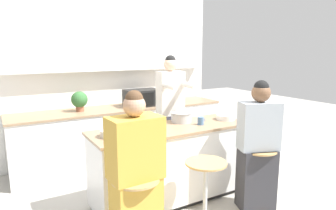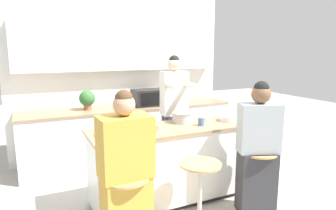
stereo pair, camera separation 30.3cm
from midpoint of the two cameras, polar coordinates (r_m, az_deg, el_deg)
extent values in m
plane|color=#B2ADA3|center=(3.78, -1.88, -17.51)|extent=(16.00, 16.00, 0.00)
cube|color=silver|center=(5.07, -12.14, 5.41)|extent=(3.59, 0.06, 2.70)
cube|color=white|center=(4.94, -11.94, 10.81)|extent=(3.31, 0.16, 0.75)
cube|color=white|center=(4.88, -10.30, -5.72)|extent=(3.31, 0.67, 0.86)
cube|color=#937556|center=(4.77, -10.47, -0.58)|extent=(3.34, 0.70, 0.03)
cube|color=black|center=(3.77, -1.88, -17.11)|extent=(1.76, 0.53, 0.06)
cube|color=white|center=(3.59, -1.92, -10.97)|extent=(1.84, 0.61, 0.81)
cube|color=#937556|center=(3.46, -1.97, -4.51)|extent=(1.88, 0.65, 0.03)
cylinder|color=tan|center=(2.66, -9.55, -13.86)|extent=(0.41, 0.41, 0.02)
cylinder|color=#B7BABC|center=(3.12, 4.23, -16.80)|extent=(0.04, 0.04, 0.66)
cylinder|color=tan|center=(2.98, 4.32, -10.98)|extent=(0.41, 0.41, 0.02)
cylinder|color=tan|center=(3.73, 13.97, -18.15)|extent=(0.38, 0.38, 0.01)
cylinder|color=#B7BABC|center=(3.58, 14.21, -13.39)|extent=(0.04, 0.04, 0.66)
cylinder|color=tan|center=(3.46, 14.46, -8.22)|extent=(0.41, 0.41, 0.02)
cube|color=#383842|center=(4.18, -1.66, -7.96)|extent=(0.31, 0.25, 0.91)
cube|color=silver|center=(4.01, -1.72, 2.25)|extent=(0.36, 0.26, 0.59)
cylinder|color=silver|center=(3.69, -2.03, 3.56)|extent=(0.10, 0.33, 0.07)
cylinder|color=silver|center=(3.80, 1.72, 3.76)|extent=(0.10, 0.33, 0.07)
sphere|color=#DBB293|center=(3.97, -1.75, 7.74)|extent=(0.20, 0.20, 0.18)
sphere|color=black|center=(3.97, -1.75, 8.46)|extent=(0.16, 0.16, 0.14)
cube|color=gold|center=(2.57, -9.69, -8.07)|extent=(0.45, 0.30, 0.54)
sphere|color=tan|center=(2.48, -9.95, -0.11)|extent=(0.20, 0.20, 0.19)
sphere|color=#513823|center=(2.47, -9.98, 1.07)|extent=(0.16, 0.16, 0.15)
cube|color=#333338|center=(3.56, 14.07, -13.50)|extent=(0.45, 0.39, 0.70)
cube|color=#9EA8B2|center=(3.36, 14.53, -3.92)|extent=(0.48, 0.36, 0.53)
sphere|color=brown|center=(3.29, 14.82, 2.23)|extent=(0.26, 0.26, 0.20)
sphere|color=black|center=(3.28, 14.86, 3.19)|extent=(0.21, 0.21, 0.16)
cylinder|color=#B7BABC|center=(3.68, 0.22, -2.41)|extent=(0.25, 0.25, 0.12)
cylinder|color=#B7BABC|center=(3.67, 0.22, -1.46)|extent=(0.27, 0.27, 0.01)
cylinder|color=#B7BABC|center=(3.60, -1.85, -2.10)|extent=(0.05, 0.01, 0.01)
cylinder|color=#B7BABC|center=(3.75, 2.20, -1.59)|extent=(0.05, 0.01, 0.01)
cylinder|color=white|center=(3.86, 8.76, -2.32)|extent=(0.24, 0.24, 0.06)
cylinder|color=silver|center=(3.16, -13.53, -5.28)|extent=(0.22, 0.22, 0.07)
cylinder|color=#4C7099|center=(3.56, 3.81, -3.05)|extent=(0.08, 0.08, 0.10)
torus|color=#4C7099|center=(3.59, 4.47, -2.88)|extent=(0.04, 0.01, 0.04)
cylinder|color=#DB4C51|center=(3.18, -5.15, -4.75)|extent=(0.07, 0.07, 0.09)
torus|color=#DB4C51|center=(3.20, -4.38, -4.56)|extent=(0.04, 0.01, 0.04)
ellipsoid|color=yellow|center=(3.44, -9.39, -4.04)|extent=(0.13, 0.05, 0.06)
ellipsoid|color=yellow|center=(3.46, -10.13, -3.97)|extent=(0.10, 0.12, 0.06)
ellipsoid|color=yellow|center=(3.48, -9.10, -3.85)|extent=(0.11, 0.12, 0.06)
cube|color=black|center=(4.82, -6.78, 1.40)|extent=(0.53, 0.36, 0.26)
cube|color=black|center=(4.64, -6.42, 1.05)|extent=(0.33, 0.01, 0.20)
cube|color=black|center=(4.74, -3.77, 1.30)|extent=(0.10, 0.01, 0.21)
cylinder|color=#93563D|center=(4.59, -18.27, -0.71)|extent=(0.11, 0.11, 0.08)
sphere|color=#336633|center=(4.56, -18.37, 0.99)|extent=(0.24, 0.24, 0.24)
camera|label=1|loc=(0.15, -92.51, -0.46)|focal=32.00mm
camera|label=2|loc=(0.15, 87.49, 0.46)|focal=32.00mm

